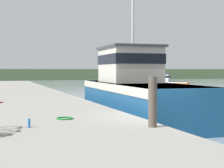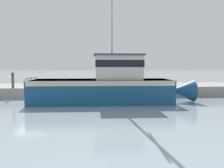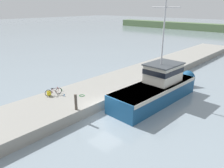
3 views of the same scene
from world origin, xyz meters
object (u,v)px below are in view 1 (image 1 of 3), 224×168
Objects in this scene: fishing_boat_main at (134,90)px; boat_green_anchored at (165,82)px; mooring_post at (153,102)px; water_bottle_by_bike at (29,123)px.

boat_green_anchored is (16.93, 28.95, -0.70)m from fishing_boat_main.
fishing_boat_main is 9.47× the size of mooring_post.
fishing_boat_main is 2.00× the size of boat_green_anchored.
boat_green_anchored is at bearing 61.98° from mooring_post.
fishing_boat_main reaches higher than boat_green_anchored.
boat_green_anchored is 42.25m from mooring_post.
fishing_boat_main is 56.68× the size of water_bottle_by_bike.
water_bottle_by_bike is (-6.05, -7.31, -0.36)m from fishing_boat_main.
mooring_post is at bearing -167.73° from boat_green_anchored.
mooring_post is (-19.84, -37.29, 0.90)m from boat_green_anchored.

